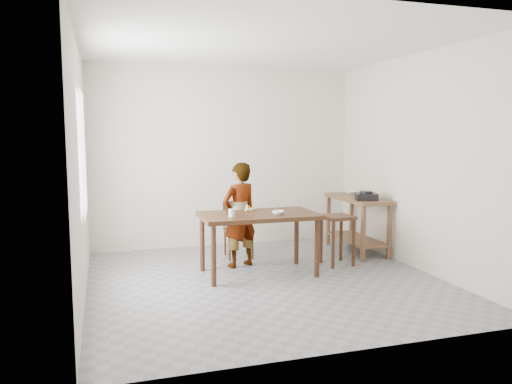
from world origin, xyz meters
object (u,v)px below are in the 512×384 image
object	(u,v)px
child	(240,215)
stool	(337,240)
prep_counter	(357,224)
dining_chair	(239,230)
dining_table	(258,244)

from	to	relation	value
child	stool	distance (m)	1.32
child	stool	size ratio (longest dim) A/B	2.06
child	stool	world-z (taller)	child
prep_counter	dining_chair	world-z (taller)	prep_counter
dining_chair	child	bearing A→B (deg)	-100.15
prep_counter	dining_chair	distance (m)	1.74
prep_counter	child	distance (m)	1.89
prep_counter	dining_table	bearing A→B (deg)	-157.85
dining_table	prep_counter	world-z (taller)	prep_counter
dining_table	child	world-z (taller)	child
prep_counter	dining_chair	size ratio (longest dim) A/B	1.56
prep_counter	stool	size ratio (longest dim) A/B	1.84
prep_counter	stool	bearing A→B (deg)	-135.87
dining_table	prep_counter	size ratio (longest dim) A/B	1.17
dining_table	prep_counter	xyz separation A→B (m)	(1.72, 0.70, 0.03)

